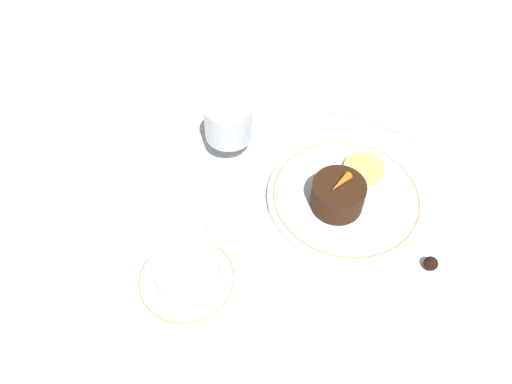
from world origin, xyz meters
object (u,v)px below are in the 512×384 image
object	(u,v)px
dinner_plate	(345,197)
wine_glass	(229,124)
fork	(364,120)
dessert_cake	(338,195)
coffee_cup	(187,268)

from	to	relation	value
dinner_plate	wine_glass	bearing A→B (deg)	82.49
fork	dessert_cake	bearing A→B (deg)	-178.67
coffee_cup	wine_glass	xyz separation A→B (m)	(0.25, 0.04, 0.03)
dessert_cake	coffee_cup	bearing A→B (deg)	141.48
coffee_cup	fork	world-z (taller)	coffee_cup
fork	dessert_cake	distance (m)	0.22
dinner_plate	wine_glass	world-z (taller)	wine_glass
dinner_plate	dessert_cake	size ratio (longest dim) A/B	3.06
wine_glass	fork	bearing A→B (deg)	-50.62
coffee_cup	dessert_cake	world-z (taller)	coffee_cup
dessert_cake	fork	bearing A→B (deg)	1.33
coffee_cup	fork	bearing A→B (deg)	-20.41
coffee_cup	dessert_cake	bearing A→B (deg)	-38.52
wine_glass	fork	world-z (taller)	wine_glass
dinner_plate	fork	xyz separation A→B (m)	(0.19, 0.01, -0.01)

